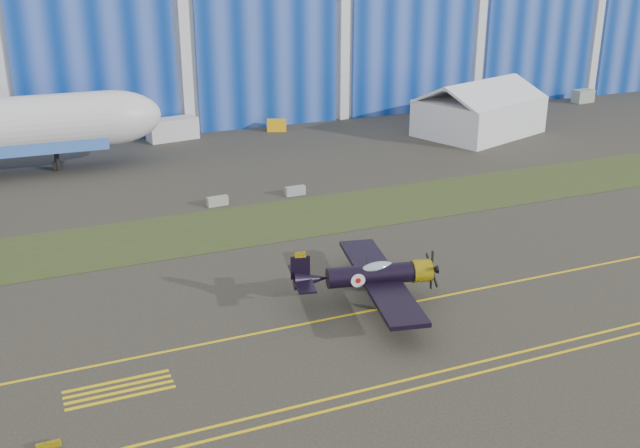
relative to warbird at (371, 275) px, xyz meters
name	(u,v)px	position (x,y,z in m)	size (l,w,h in m)	color
ground	(349,280)	(0.21, 3.92, -2.12)	(260.00, 260.00, 0.00)	#39362E
grass_median	(284,219)	(0.21, 17.92, -2.10)	(260.00, 10.00, 0.02)	#475128
hangar	(148,2)	(0.21, 75.70, 12.84)	(220.00, 45.70, 30.00)	silver
taxiway_centreline	(380,309)	(0.21, -1.08, -2.11)	(200.00, 0.20, 0.02)	yellow
edge_line_near	(456,379)	(0.21, -10.58, -2.11)	(80.00, 0.20, 0.02)	yellow
edge_line_far	(447,370)	(0.21, -9.58, -2.11)	(80.00, 0.20, 0.02)	yellow
hold_short_ladder	(119,389)	(-17.79, -4.18, -2.11)	(6.00, 2.40, 0.02)	yellow
guard_board_left	(49,445)	(-21.79, -8.08, -1.94)	(1.20, 0.15, 0.35)	yellow
warbird	(371,275)	(0.00, 0.00, 0.00)	(14.14, 16.01, 4.14)	black
tent	(480,107)	(34.73, 38.33, 1.40)	(17.99, 15.55, 7.03)	white
shipping_container	(172,129)	(-2.59, 50.80, -0.76)	(6.27, 2.51, 2.72)	silver
tug	(277,125)	(11.12, 50.14, -1.38)	(2.52, 1.58, 1.47)	yellow
gse_box	(583,96)	(61.48, 49.25, -1.13)	(3.30, 1.76, 1.98)	#919E8C
barrier_a	(218,201)	(-4.24, 23.96, -1.67)	(2.00, 0.60, 0.90)	gray
barrier_b	(295,191)	(3.69, 24.02, -1.67)	(2.00, 0.60, 0.90)	gray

